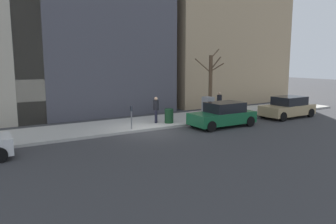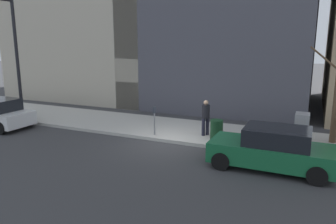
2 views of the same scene
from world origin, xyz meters
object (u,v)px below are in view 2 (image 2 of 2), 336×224
Objects in this scene: parking_meter at (154,118)px; trash_bin at (217,130)px; utility_box at (301,131)px; streetlamp at (12,49)px; parked_car_green at (272,149)px; pedestrian_midblock at (206,116)px.

parking_meter is 2.91m from trash_bin.
utility_box is 15.20m from streetlamp.
utility_box reaches higher than parked_car_green.
utility_box reaches higher than trash_bin.
parking_meter is 0.81× the size of pedestrian_midblock.
trash_bin is 0.96m from pedestrian_midblock.
trash_bin is at bearing 51.18° from parked_car_green.
pedestrian_midblock is at bearing -66.73° from parking_meter.
parking_meter reaches higher than trash_bin.
pedestrian_midblock is (1.10, -10.70, -2.93)m from streetlamp.
streetlamp reaches higher than parking_meter.
streetlamp is 11.14m from pedestrian_midblock.
streetlamp reaches higher than pedestrian_midblock.
utility_box is 0.86× the size of pedestrian_midblock.
pedestrian_midblock is (0.09, 4.13, 0.24)m from utility_box.
trash_bin is (0.45, -2.85, -0.38)m from parking_meter.
parked_car_green is at bearing 161.50° from utility_box.
parked_car_green is at bearing -129.23° from trash_bin.
parked_car_green reaches higher than parking_meter.
pedestrian_midblock reaches higher than utility_box.
trash_bin is 0.54× the size of pedestrian_midblock.
pedestrian_midblock reaches higher than parked_car_green.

